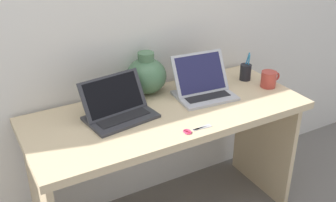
{
  "coord_description": "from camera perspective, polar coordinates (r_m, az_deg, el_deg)",
  "views": [
    {
      "loc": [
        -0.89,
        -1.6,
        1.72
      ],
      "look_at": [
        0.0,
        0.0,
        0.79
      ],
      "focal_mm": 43.6,
      "sensor_mm": 36.0,
      "label": 1
    }
  ],
  "objects": [
    {
      "name": "laptop_right",
      "position": [
        2.22,
        4.85,
        2.25
      ],
      "size": [
        0.33,
        0.26,
        0.22
      ],
      "color": "#B2B2B7",
      "rests_on": "desk"
    },
    {
      "name": "pen_cup",
      "position": [
        2.45,
        10.79,
        4.03
      ],
      "size": [
        0.07,
        0.07,
        0.17
      ],
      "color": "black",
      "rests_on": "desk"
    },
    {
      "name": "back_wall",
      "position": [
        2.2,
        -4.46,
        13.13
      ],
      "size": [
        4.4,
        0.04,
        2.4
      ],
      "primitive_type": "cube",
      "color": "silver",
      "rests_on": "ground"
    },
    {
      "name": "desk",
      "position": [
        2.16,
        0.0,
        -5.01
      ],
      "size": [
        1.45,
        0.6,
        0.74
      ],
      "color": "#D1B78C",
      "rests_on": "ground"
    },
    {
      "name": "green_vase",
      "position": [
        2.23,
        -3.04,
        3.64
      ],
      "size": [
        0.22,
        0.22,
        0.23
      ],
      "color": "#47704C",
      "rests_on": "desk"
    },
    {
      "name": "coffee_mug",
      "position": [
        2.38,
        13.92,
        2.99
      ],
      "size": [
        0.12,
        0.09,
        0.09
      ],
      "color": "#B23D33",
      "rests_on": "desk"
    },
    {
      "name": "scissors",
      "position": [
        1.9,
        3.46,
        -4.11
      ],
      "size": [
        0.15,
        0.05,
        0.01
      ],
      "color": "#B7B7BC",
      "rests_on": "desk"
    },
    {
      "name": "laptop_left",
      "position": [
        2.01,
        -7.09,
        -0.84
      ],
      "size": [
        0.36,
        0.26,
        0.19
      ],
      "color": "#333338",
      "rests_on": "desk"
    }
  ]
}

